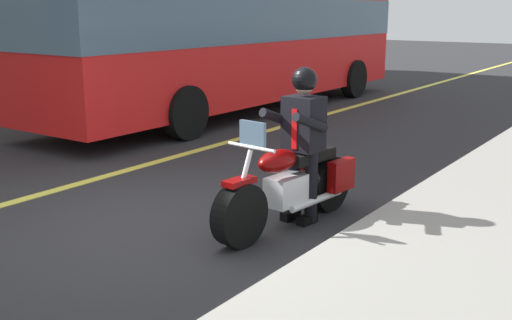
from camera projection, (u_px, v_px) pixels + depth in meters
The scene contains 5 objects.
ground_plane at pixel (152, 225), 6.90m from camera, with size 80.00×80.00×0.00m, color #28282B.
lane_center_stripe at pixel (40, 195), 8.02m from camera, with size 60.00×0.16×0.01m, color #E5DB4C.
motorcycle_main at pixel (292, 186), 6.82m from camera, with size 2.22×0.73×1.26m.
rider_main at pixel (303, 131), 6.82m from camera, with size 0.66×0.59×1.74m.
bus_near at pixel (238, 29), 14.16m from camera, with size 11.05×2.70×3.30m.
Camera 1 is at (4.66, 4.72, 2.36)m, focal length 43.49 mm.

